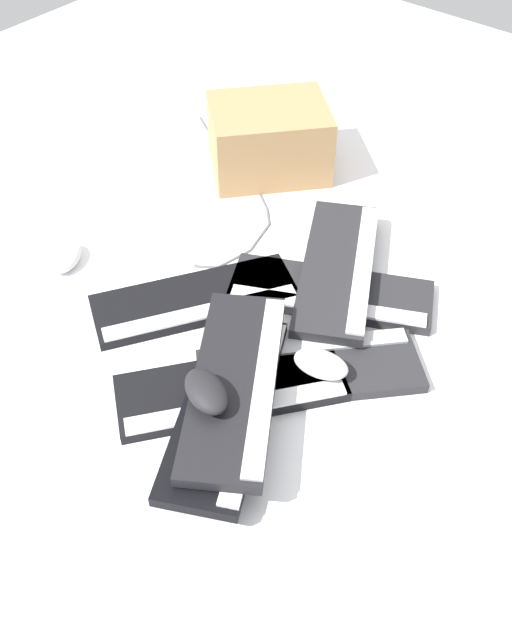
{
  "coord_description": "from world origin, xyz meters",
  "views": [
    {
      "loc": [
        -0.86,
        -0.66,
        1.09
      ],
      "look_at": [
        -0.08,
        -0.02,
        0.04
      ],
      "focal_mm": 40.0,
      "sensor_mm": 36.0,
      "label": 1
    }
  ],
  "objects": [
    {
      "name": "ground_plane",
      "position": [
        0.0,
        0.0,
        0.0
      ],
      "size": [
        3.2,
        3.2,
        0.0
      ],
      "primitive_type": "plane",
      "color": "white"
    },
    {
      "name": "keyboard_0",
      "position": [
        0.11,
        -0.07,
        0.01
      ],
      "size": [
        0.33,
        0.46,
        0.03
      ],
      "color": "#232326",
      "rests_on": "ground"
    },
    {
      "name": "keyboard_1",
      "position": [
        -0.09,
        0.14,
        0.01
      ],
      "size": [
        0.45,
        0.36,
        0.03
      ],
      "color": "black",
      "rests_on": "ground"
    },
    {
      "name": "keyboard_2",
      "position": [
        -0.23,
        -0.08,
        0.01
      ],
      "size": [
        0.44,
        0.39,
        0.03
      ],
      "color": "black",
      "rests_on": "ground"
    },
    {
      "name": "keyboard_3",
      "position": [
        -0.09,
        -0.17,
        0.01
      ],
      "size": [
        0.42,
        0.41,
        0.03
      ],
      "color": "#232326",
      "rests_on": "ground"
    },
    {
      "name": "keyboard_4",
      "position": [
        0.16,
        -0.05,
        0.04
      ],
      "size": [
        0.46,
        0.34,
        0.03
      ],
      "color": "#232326",
      "rests_on": "keyboard_0"
    },
    {
      "name": "keyboard_5",
      "position": [
        -0.28,
        -0.12,
        0.04
      ],
      "size": [
        0.46,
        0.33,
        0.03
      ],
      "color": "black",
      "rests_on": "keyboard_2"
    },
    {
      "name": "keyboard_6",
      "position": [
        -0.25,
        -0.11,
        0.07
      ],
      "size": [
        0.45,
        0.37,
        0.03
      ],
      "color": "black",
      "rests_on": "keyboard_5"
    },
    {
      "name": "mouse_0",
      "position": [
        -0.18,
        0.46,
        0.02
      ],
      "size": [
        0.13,
        0.11,
        0.04
      ],
      "primitive_type": "ellipsoid",
      "rotation": [
        0.0,
        0.0,
        0.55
      ],
      "color": "silver",
      "rests_on": "ground"
    },
    {
      "name": "mouse_1",
      "position": [
        -0.09,
        -0.19,
        0.05
      ],
      "size": [
        0.09,
        0.12,
        0.04
      ],
      "primitive_type": "ellipsoid",
      "rotation": [
        0.0,
        0.0,
        4.95
      ],
      "color": "silver",
      "rests_on": "keyboard_3"
    },
    {
      "name": "mouse_2",
      "position": [
        0.26,
        0.05,
        0.02
      ],
      "size": [
        0.12,
        0.13,
        0.04
      ],
      "primitive_type": "ellipsoid",
      "rotation": [
        0.0,
        0.0,
        5.44
      ],
      "color": "silver",
      "rests_on": "ground"
    },
    {
      "name": "mouse_3",
      "position": [
        -0.32,
        -0.1,
        0.11
      ],
      "size": [
        0.1,
        0.13,
        0.04
      ],
      "primitive_type": "ellipsoid",
      "rotation": [
        0.0,
        0.0,
        1.18
      ],
      "color": "black",
      "rests_on": "keyboard_6"
    },
    {
      "name": "cable_0",
      "position": [
        0.29,
        0.34,
        0.0
      ],
      "size": [
        0.5,
        0.51,
        0.01
      ],
      "color": "#59595B",
      "rests_on": "ground"
    },
    {
      "name": "cardboard_box",
      "position": [
        0.42,
        0.35,
        0.09
      ],
      "size": [
        0.38,
        0.37,
        0.18
      ],
      "primitive_type": "cube",
      "rotation": [
        0.0,
        0.0,
        5.56
      ],
      "color": "#9E774C",
      "rests_on": "ground"
    }
  ]
}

